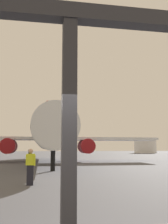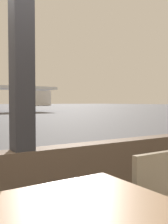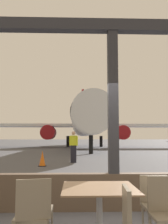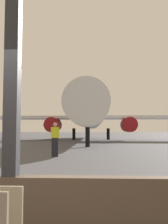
% 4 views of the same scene
% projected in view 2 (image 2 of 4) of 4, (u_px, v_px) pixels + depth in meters
% --- Properties ---
extents(window_frame, '(7.55, 0.24, 3.85)m').
position_uv_depth(window_frame, '(22.00, 87.00, 2.59)').
color(window_frame, brown).
rests_on(window_frame, ground).
extents(fuel_storage_tank, '(8.00, 8.00, 5.18)m').
position_uv_depth(fuel_storage_tank, '(40.00, 98.00, 94.44)').
color(fuel_storage_tank, white).
rests_on(fuel_storage_tank, ground).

